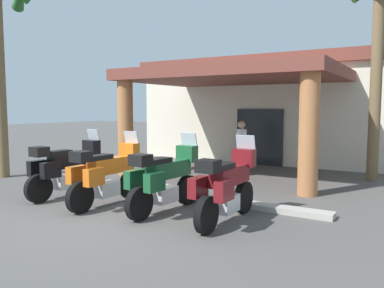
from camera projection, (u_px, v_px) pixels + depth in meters
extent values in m
plane|color=#514F4C|center=(107.00, 216.00, 7.77)|extent=(80.00, 80.00, 0.00)
cube|color=silver|center=(284.00, 115.00, 17.07)|extent=(10.80, 5.97, 3.70)
cube|color=#1E2328|center=(259.00, 137.00, 14.59)|extent=(1.80, 0.12, 2.10)
cube|color=brown|center=(235.00, 76.00, 12.42)|extent=(6.64, 4.81, 0.35)
cylinder|color=#B27042|center=(126.00, 128.00, 12.37)|extent=(0.49, 0.49, 3.01)
cylinder|color=#B27042|center=(309.00, 135.00, 9.42)|extent=(0.49, 0.49, 3.01)
cube|color=brown|center=(285.00, 67.00, 16.87)|extent=(11.20, 6.37, 0.44)
cylinder|color=black|center=(93.00, 178.00, 10.03)|extent=(0.19, 0.67, 0.66)
cylinder|color=black|center=(39.00, 189.00, 8.78)|extent=(0.19, 0.67, 0.66)
cube|color=silver|center=(67.00, 182.00, 9.38)|extent=(0.36, 0.58, 0.32)
cube|color=black|center=(71.00, 160.00, 9.45)|extent=(0.39, 1.17, 0.34)
cube|color=black|center=(58.00, 153.00, 9.15)|extent=(0.33, 0.62, 0.10)
cube|color=black|center=(91.00, 147.00, 9.93)|extent=(0.46, 0.27, 0.36)
cube|color=#B2BCC6|center=(94.00, 136.00, 9.97)|extent=(0.41, 0.15, 0.36)
cube|color=black|center=(37.00, 168.00, 9.01)|extent=(0.21, 0.45, 0.36)
cube|color=black|center=(51.00, 170.00, 8.71)|extent=(0.21, 0.45, 0.36)
cube|color=black|center=(39.00, 152.00, 8.74)|extent=(0.38, 0.35, 0.22)
cylinder|color=black|center=(130.00, 185.00, 9.22)|extent=(0.15, 0.66, 0.66)
cylinder|color=black|center=(80.00, 197.00, 7.91)|extent=(0.15, 0.66, 0.66)
cube|color=silver|center=(106.00, 189.00, 8.54)|extent=(0.33, 0.56, 0.32)
cube|color=orange|center=(111.00, 165.00, 8.62)|extent=(0.31, 1.15, 0.34)
cube|color=black|center=(99.00, 157.00, 8.31)|extent=(0.29, 0.60, 0.10)
cube|color=orange|center=(129.00, 151.00, 9.13)|extent=(0.44, 0.25, 0.36)
cube|color=#B2BCC6|center=(131.00, 139.00, 9.17)|extent=(0.40, 0.12, 0.36)
cube|color=orange|center=(76.00, 175.00, 8.14)|extent=(0.19, 0.44, 0.36)
cube|color=orange|center=(94.00, 177.00, 7.86)|extent=(0.19, 0.44, 0.36)
cube|color=black|center=(81.00, 157.00, 7.88)|extent=(0.36, 0.32, 0.22)
cylinder|color=black|center=(188.00, 190.00, 8.64)|extent=(0.19, 0.67, 0.66)
cylinder|color=black|center=(139.00, 204.00, 7.39)|extent=(0.19, 0.67, 0.66)
cube|color=silver|center=(165.00, 195.00, 7.99)|extent=(0.36, 0.58, 0.32)
cube|color=#19512D|center=(169.00, 169.00, 8.07)|extent=(0.39, 1.17, 0.34)
cube|color=black|center=(158.00, 161.00, 7.76)|extent=(0.33, 0.62, 0.10)
cube|color=#19512D|center=(187.00, 154.00, 8.55)|extent=(0.46, 0.27, 0.36)
cube|color=#B2BCC6|center=(189.00, 141.00, 8.59)|extent=(0.41, 0.15, 0.36)
cube|color=#19512D|center=(135.00, 179.00, 7.63)|extent=(0.21, 0.45, 0.36)
cube|color=#19512D|center=(155.00, 182.00, 7.32)|extent=(0.21, 0.45, 0.36)
cube|color=black|center=(141.00, 160.00, 7.35)|extent=(0.38, 0.35, 0.22)
cylinder|color=black|center=(244.00, 197.00, 7.94)|extent=(0.14, 0.66, 0.66)
cylinder|color=black|center=(207.00, 215.00, 6.63)|extent=(0.14, 0.66, 0.66)
cube|color=silver|center=(226.00, 203.00, 7.26)|extent=(0.32, 0.56, 0.32)
cube|color=maroon|center=(230.00, 175.00, 7.34)|extent=(0.31, 1.15, 0.34)
cube|color=black|center=(222.00, 166.00, 7.02)|extent=(0.28, 0.60, 0.10)
cube|color=maroon|center=(244.00, 158.00, 7.85)|extent=(0.44, 0.24, 0.36)
cube|color=#B2BCC6|center=(246.00, 144.00, 7.89)|extent=(0.40, 0.12, 0.36)
cube|color=maroon|center=(198.00, 187.00, 6.85)|extent=(0.18, 0.44, 0.36)
cube|color=maroon|center=(224.00, 190.00, 6.58)|extent=(0.18, 0.44, 0.36)
cube|color=black|center=(208.00, 166.00, 6.59)|extent=(0.36, 0.32, 0.22)
cylinder|color=#3F334C|center=(242.00, 162.00, 12.37)|extent=(0.14, 0.14, 0.86)
cylinder|color=#3F334C|center=(241.00, 163.00, 12.20)|extent=(0.14, 0.14, 0.86)
cylinder|color=white|center=(241.00, 139.00, 12.22)|extent=(0.32, 0.32, 0.61)
cylinder|color=white|center=(242.00, 138.00, 12.43)|extent=(0.09, 0.09, 0.58)
cylinder|color=white|center=(240.00, 139.00, 12.00)|extent=(0.09, 0.09, 0.58)
sphere|color=tan|center=(242.00, 125.00, 12.17)|extent=(0.23, 0.23, 0.23)
cylinder|color=brown|center=(0.00, 88.00, 11.83)|extent=(0.34, 0.34, 5.52)
cylinder|color=brown|center=(376.00, 86.00, 11.28)|extent=(0.33, 0.33, 5.59)
cube|color=#ADA89E|center=(171.00, 194.00, 9.46)|extent=(7.67, 0.36, 0.12)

